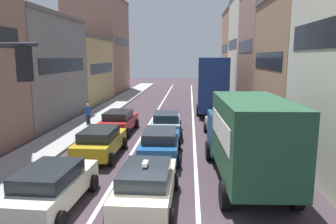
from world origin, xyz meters
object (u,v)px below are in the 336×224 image
at_px(removalist_box_truck, 247,136).
at_px(taxi_centre_lane_front, 146,184).
at_px(sedan_left_lane_third, 119,121).
at_px(sedan_left_lane_front, 51,186).
at_px(bus_mid_queue_primary, 212,81).
at_px(hatchback_centre_lane_third, 166,123).
at_px(wagon_left_lane_second, 100,141).
at_px(pedestrian_near_kerb, 88,113).
at_px(sedan_centre_lane_second, 160,143).
at_px(sedan_right_lane_behind_truck, 223,126).

relative_size(removalist_box_truck, taxi_centre_lane_front, 1.80).
bearing_deg(sedan_left_lane_third, sedan_left_lane_front, -177.48).
distance_m(sedan_left_lane_front, sedan_left_lane_third, 11.12).
bearing_deg(bus_mid_queue_primary, hatchback_centre_lane_third, 162.45).
bearing_deg(removalist_box_truck, wagon_left_lane_second, 63.92).
height_order(sedan_left_lane_front, hatchback_centre_lane_third, same).
bearing_deg(sedan_left_lane_front, taxi_centre_lane_front, -81.61).
bearing_deg(sedan_left_lane_third, bus_mid_queue_primary, -33.71).
distance_m(taxi_centre_lane_front, wagon_left_lane_second, 6.25).
bearing_deg(wagon_left_lane_second, pedestrian_near_kerb, 22.97).
height_order(sedan_centre_lane_second, pedestrian_near_kerb, pedestrian_near_kerb).
xyz_separation_m(sedan_left_lane_front, hatchback_centre_lane_third, (3.12, 10.78, 0.00)).
xyz_separation_m(sedan_centre_lane_second, wagon_left_lane_second, (-3.13, 0.08, 0.00)).
bearing_deg(taxi_centre_lane_front, sedan_left_lane_front, 96.66).
distance_m(removalist_box_truck, bus_mid_queue_primary, 18.22).
distance_m(hatchback_centre_lane_third, pedestrian_near_kerb, 6.61).
height_order(hatchback_centre_lane_third, sedan_left_lane_third, same).
bearing_deg(sedan_left_lane_front, sedan_centre_lane_second, -27.03).
relative_size(sedan_left_lane_front, hatchback_centre_lane_third, 1.00).
distance_m(removalist_box_truck, sedan_centre_lane_second, 4.94).
height_order(taxi_centre_lane_front, sedan_centre_lane_second, taxi_centre_lane_front).
height_order(taxi_centre_lane_front, sedan_left_lane_third, taxi_centre_lane_front).
distance_m(hatchback_centre_lane_third, sedan_right_lane_behind_truck, 3.75).
bearing_deg(wagon_left_lane_second, bus_mid_queue_primary, -23.26).
bearing_deg(sedan_centre_lane_second, sedan_left_lane_front, 149.90).
relative_size(hatchback_centre_lane_third, sedan_right_lane_behind_truck, 0.99).
bearing_deg(bus_mid_queue_primary, removalist_box_truck, -176.99).
bearing_deg(sedan_right_lane_behind_truck, sedan_centre_lane_second, 136.52).
xyz_separation_m(sedan_right_lane_behind_truck, pedestrian_near_kerb, (-9.80, 3.24, 0.15)).
relative_size(sedan_left_lane_front, sedan_right_lane_behind_truck, 0.99).
bearing_deg(hatchback_centre_lane_third, sedan_left_lane_third, 81.43).
height_order(removalist_box_truck, taxi_centre_lane_front, removalist_box_truck).
xyz_separation_m(removalist_box_truck, bus_mid_queue_primary, (-0.15, 18.20, 0.86)).
xyz_separation_m(removalist_box_truck, pedestrian_near_kerb, (-9.98, 10.55, -1.03)).
distance_m(taxi_centre_lane_front, pedestrian_near_kerb, 14.34).
height_order(sedan_centre_lane_second, sedan_left_lane_third, same).
xyz_separation_m(wagon_left_lane_second, pedestrian_near_kerb, (-3.07, 7.52, 0.15)).
relative_size(wagon_left_lane_second, pedestrian_near_kerb, 2.60).
bearing_deg(pedestrian_near_kerb, removalist_box_truck, -13.77).
bearing_deg(bus_mid_queue_primary, pedestrian_near_kerb, 130.42).
distance_m(taxi_centre_lane_front, sedan_right_lane_behind_truck, 10.34).
bearing_deg(pedestrian_near_kerb, sedan_centre_lane_second, -17.98).
xyz_separation_m(taxi_centre_lane_front, hatchback_centre_lane_third, (-0.08, 10.44, -0.00)).
relative_size(sedan_left_lane_front, bus_mid_queue_primary, 0.41).
bearing_deg(sedan_left_lane_third, sedan_centre_lane_second, -146.77).
bearing_deg(sedan_left_lane_third, pedestrian_near_kerb, 54.80).
bearing_deg(sedan_centre_lane_second, taxi_centre_lane_front, 179.31).
distance_m(sedan_centre_lane_second, wagon_left_lane_second, 3.13).
distance_m(wagon_left_lane_second, sedan_right_lane_behind_truck, 7.98).
relative_size(sedan_left_lane_front, sedan_left_lane_third, 1.00).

